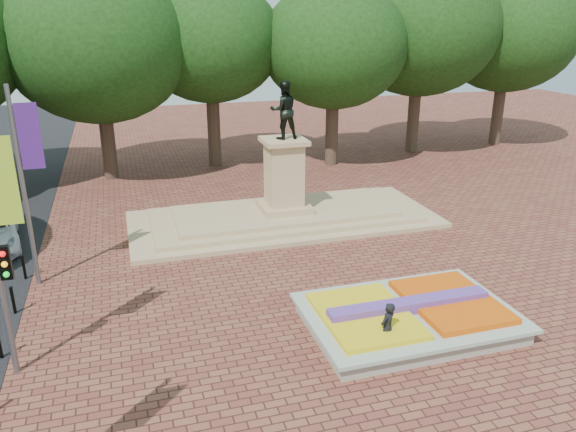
{
  "coord_description": "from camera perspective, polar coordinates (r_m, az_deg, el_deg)",
  "views": [
    {
      "loc": [
        -6.94,
        -15.37,
        9.1
      ],
      "look_at": [
        -1.38,
        2.86,
        2.2
      ],
      "focal_mm": 35.0,
      "sensor_mm": 36.0,
      "label": 1
    }
  ],
  "objects": [
    {
      "name": "tree_row_back",
      "position": [
        34.72,
        -1.48,
        15.89
      ],
      "size": [
        44.8,
        8.8,
        10.43
      ],
      "color": "#38281E",
      "rests_on": "ground"
    },
    {
      "name": "flower_bed",
      "position": [
        17.84,
        12.21,
        -9.87
      ],
      "size": [
        6.3,
        4.3,
        0.91
      ],
      "color": "gray",
      "rests_on": "ground"
    },
    {
      "name": "monument",
      "position": [
        25.73,
        -0.4,
        1.28
      ],
      "size": [
        14.0,
        6.0,
        6.4
      ],
      "color": "tan",
      "rests_on": "ground"
    },
    {
      "name": "ground",
      "position": [
        19.17,
        6.52,
        -8.59
      ],
      "size": [
        90.0,
        90.0,
        0.0
      ],
      "primitive_type": "plane",
      "color": "brown",
      "rests_on": "ground"
    },
    {
      "name": "pedestrian",
      "position": [
        16.35,
        10.05,
        -11.1
      ],
      "size": [
        0.67,
        0.61,
        1.53
      ],
      "primitive_type": "imported",
      "rotation": [
        0.0,
        0.0,
        3.7
      ],
      "color": "black",
      "rests_on": "ground"
    }
  ]
}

